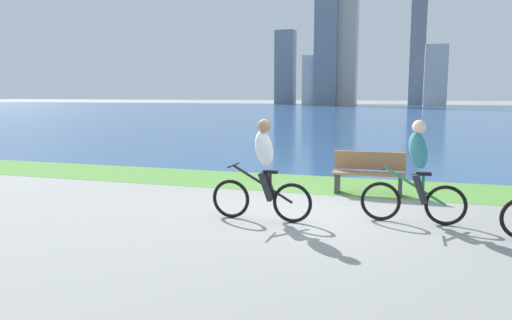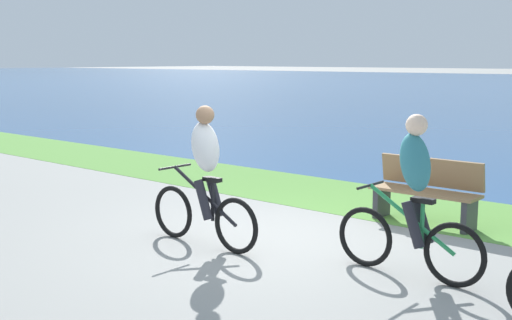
{
  "view_description": "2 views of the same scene",
  "coord_description": "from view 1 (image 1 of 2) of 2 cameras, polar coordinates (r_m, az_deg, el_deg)",
  "views": [
    {
      "loc": [
        1.73,
        -8.42,
        2.12
      ],
      "look_at": [
        -0.98,
        0.19,
        0.89
      ],
      "focal_mm": 34.21,
      "sensor_mm": 36.0,
      "label": 1
    },
    {
      "loc": [
        4.93,
        -6.19,
        2.24
      ],
      "look_at": [
        -0.66,
        0.31,
        0.92
      ],
      "focal_mm": 45.92,
      "sensor_mm": 36.0,
      "label": 2
    }
  ],
  "objects": [
    {
      "name": "grass_strip_bayside",
      "position": [
        11.53,
        8.54,
        -2.89
      ],
      "size": [
        120.0,
        2.32,
        0.01
      ],
      "primitive_type": "cube",
      "color": "#59933D",
      "rests_on": "ground"
    },
    {
      "name": "bay_water_surface",
      "position": [
        57.41,
        15.79,
        5.36
      ],
      "size": [
        300.0,
        89.98,
        0.0
      ],
      "primitive_type": "cube",
      "color": "#2D568C",
      "rests_on": "ground"
    },
    {
      "name": "cyclist_lead",
      "position": [
        8.1,
        0.85,
        -1.29
      ],
      "size": [
        1.74,
        0.52,
        1.7
      ],
      "color": "black",
      "rests_on": "ground"
    },
    {
      "name": "bench_near_path",
      "position": [
        10.59,
        13.05,
        -1.49
      ],
      "size": [
        1.5,
        0.47,
        0.9
      ],
      "color": "olive",
      "rests_on": "ground"
    },
    {
      "name": "ground_plane",
      "position": [
        8.86,
        5.71,
        -6.1
      ],
      "size": [
        300.0,
        300.0,
        0.0
      ],
      "primitive_type": "plane",
      "color": "gray"
    },
    {
      "name": "cyclist_trailing",
      "position": [
        8.35,
        18.22,
        -1.42
      ],
      "size": [
        1.68,
        0.52,
        1.7
      ],
      "color": "black",
      "rests_on": "ground"
    },
    {
      "name": "city_skyline_far_shore",
      "position": [
        93.1,
        11.83,
        12.69
      ],
      "size": [
        50.27,
        11.47,
        26.83
      ],
      "color": "slate",
      "rests_on": "ground"
    }
  ]
}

